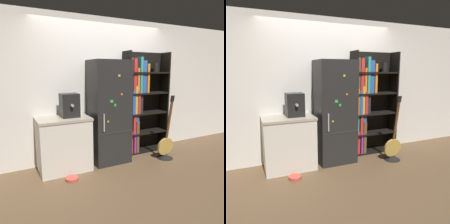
{
  "view_description": "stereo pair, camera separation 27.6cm",
  "coord_description": "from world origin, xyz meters",
  "views": [
    {
      "loc": [
        -1.69,
        -3.3,
        1.65
      ],
      "look_at": [
        0.05,
        0.15,
        0.92
      ],
      "focal_mm": 35.0,
      "sensor_mm": 36.0,
      "label": 1
    },
    {
      "loc": [
        -1.44,
        -3.41,
        1.65
      ],
      "look_at": [
        0.05,
        0.15,
        0.92
      ],
      "focal_mm": 35.0,
      "sensor_mm": 36.0,
      "label": 2
    }
  ],
  "objects": [
    {
      "name": "ground_plane",
      "position": [
        0.0,
        0.0,
        0.0
      ],
      "size": [
        16.0,
        16.0,
        0.0
      ],
      "primitive_type": "plane",
      "color": "brown"
    },
    {
      "name": "wall_back",
      "position": [
        0.0,
        0.47,
        1.3
      ],
      "size": [
        8.0,
        0.05,
        2.6
      ],
      "color": "white",
      "rests_on": "ground_plane"
    },
    {
      "name": "refrigerator",
      "position": [
        -0.0,
        0.17,
        0.92
      ],
      "size": [
        0.67,
        0.58,
        1.83
      ],
      "color": "black",
      "rests_on": "ground_plane"
    },
    {
      "name": "bookshelf",
      "position": [
        0.76,
        0.32,
        1.0
      ],
      "size": [
        0.94,
        0.31,
        2.01
      ],
      "color": "black",
      "rests_on": "ground_plane"
    },
    {
      "name": "kitchen_counter",
      "position": [
        -0.84,
        0.17,
        0.45
      ],
      "size": [
        0.85,
        0.59,
        0.9
      ],
      "color": "silver",
      "rests_on": "ground_plane"
    },
    {
      "name": "espresso_machine",
      "position": [
        -0.72,
        0.16,
        1.09
      ],
      "size": [
        0.29,
        0.31,
        0.39
      ],
      "color": "black",
      "rests_on": "kitchen_counter"
    },
    {
      "name": "guitar",
      "position": [
        1.0,
        -0.23,
        0.17
      ],
      "size": [
        0.35,
        0.31,
        1.22
      ],
      "color": "black",
      "rests_on": "ground_plane"
    },
    {
      "name": "pet_bowl",
      "position": [
        -0.85,
        -0.27,
        0.03
      ],
      "size": [
        0.2,
        0.2,
        0.05
      ],
      "color": "#D84C3F",
      "rests_on": "ground_plane"
    }
  ]
}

